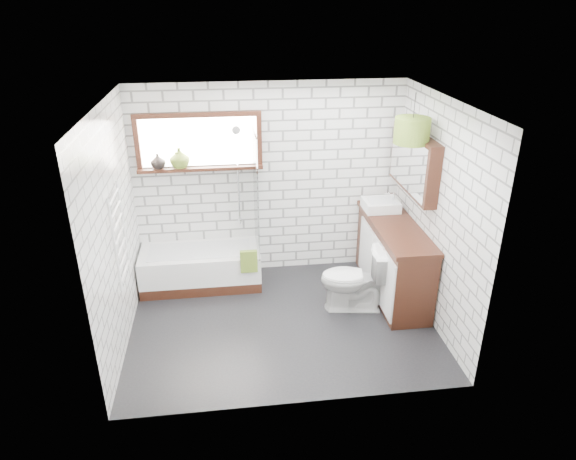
{
  "coord_description": "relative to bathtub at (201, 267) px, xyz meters",
  "views": [
    {
      "loc": [
        -0.56,
        -4.88,
        3.44
      ],
      "look_at": [
        0.1,
        0.25,
        1.04
      ],
      "focal_mm": 32.0,
      "sensor_mm": 36.0,
      "label": 1
    }
  ],
  "objects": [
    {
      "name": "basin",
      "position": [
        2.3,
        -0.04,
        0.76
      ],
      "size": [
        0.43,
        0.38,
        0.13
      ],
      "primitive_type": "cube",
      "color": "white",
      "rests_on": "vanity"
    },
    {
      "name": "vase_dark",
      "position": [
        -0.43,
        0.26,
        1.33
      ],
      "size": [
        0.2,
        0.2,
        0.19
      ],
      "primitive_type": "imported",
      "rotation": [
        0.0,
        0.0,
        0.13
      ],
      "color": "black",
      "rests_on": "window"
    },
    {
      "name": "wall_left",
      "position": [
        -0.78,
        -0.97,
        1.01
      ],
      "size": [
        0.01,
        2.6,
        2.5
      ],
      "primitive_type": "cube",
      "color": "white",
      "rests_on": "ground"
    },
    {
      "name": "towel_radiator",
      "position": [
        -0.73,
        -0.97,
        0.96
      ],
      "size": [
        0.06,
        0.52,
        1.0
      ],
      "primitive_type": "cube",
      "color": "white",
      "rests_on": "wall_left"
    },
    {
      "name": "window",
      "position": [
        0.08,
        0.29,
        1.56
      ],
      "size": [
        1.52,
        0.16,
        0.68
      ],
      "primitive_type": "cube",
      "color": "black",
      "rests_on": "wall_back"
    },
    {
      "name": "toilet",
      "position": [
        1.8,
        -0.8,
        0.15
      ],
      "size": [
        0.55,
        0.83,
        0.79
      ],
      "primitive_type": "imported",
      "rotation": [
        0.0,
        0.0,
        -1.72
      ],
      "color": "white",
      "rests_on": "floor"
    },
    {
      "name": "vase_olive",
      "position": [
        -0.17,
        0.26,
        1.36
      ],
      "size": [
        0.28,
        0.28,
        0.25
      ],
      "primitive_type": "imported",
      "rotation": [
        0.0,
        0.0,
        -0.18
      ],
      "color": "olive",
      "rests_on": "window"
    },
    {
      "name": "shower_screen",
      "position": [
        0.73,
        0.0,
        0.99
      ],
      "size": [
        0.02,
        0.72,
        1.5
      ],
      "primitive_type": "cube",
      "color": "white",
      "rests_on": "bathtub"
    },
    {
      "name": "wall_right",
      "position": [
        2.63,
        -0.97,
        1.01
      ],
      "size": [
        0.01,
        2.6,
        2.5
      ],
      "primitive_type": "cube",
      "color": "white",
      "rests_on": "ground"
    },
    {
      "name": "vanity",
      "position": [
        2.36,
        -0.5,
        0.23
      ],
      "size": [
        0.53,
        1.64,
        0.94
      ],
      "primitive_type": "cube",
      "color": "black",
      "rests_on": "floor"
    },
    {
      "name": "towel_green",
      "position": [
        0.6,
        -0.33,
        0.22
      ],
      "size": [
        0.21,
        0.06,
        0.29
      ],
      "primitive_type": "cube",
      "color": "#5A7623",
      "rests_on": "bathtub"
    },
    {
      "name": "wall_front",
      "position": [
        0.93,
        -2.27,
        1.01
      ],
      "size": [
        3.4,
        0.01,
        2.5
      ],
      "primitive_type": "cube",
      "color": "white",
      "rests_on": "ground"
    },
    {
      "name": "pendant",
      "position": [
        2.38,
        -0.65,
        1.86
      ],
      "size": [
        0.38,
        0.38,
        0.28
      ],
      "primitive_type": "cylinder",
      "color": "#5A7623",
      "rests_on": "ceiling"
    },
    {
      "name": "tap",
      "position": [
        2.46,
        -0.04,
        0.83
      ],
      "size": [
        0.04,
        0.04,
        0.18
      ],
      "primitive_type": "cylinder",
      "rotation": [
        0.0,
        0.0,
        0.42
      ],
      "color": "silver",
      "rests_on": "vanity"
    },
    {
      "name": "bathtub",
      "position": [
        0.0,
        0.0,
        0.0
      ],
      "size": [
        1.5,
        0.66,
        0.48
      ],
      "primitive_type": "cube",
      "color": "white",
      "rests_on": "floor"
    },
    {
      "name": "ceiling",
      "position": [
        0.93,
        -0.97,
        2.26
      ],
      "size": [
        3.4,
        2.6,
        0.01
      ],
      "primitive_type": "cube",
      "color": "white",
      "rests_on": "ground"
    },
    {
      "name": "bottle",
      "position": [
        -0.19,
        0.26,
        1.33
      ],
      "size": [
        0.07,
        0.07,
        0.19
      ],
      "primitive_type": "cylinder",
      "rotation": [
        0.0,
        0.0,
        0.08
      ],
      "color": "olive",
      "rests_on": "window"
    },
    {
      "name": "floor",
      "position": [
        0.93,
        -0.97,
        -0.25
      ],
      "size": [
        3.4,
        2.6,
        0.01
      ],
      "primitive_type": "cube",
      "color": "black",
      "rests_on": "ground"
    },
    {
      "name": "towel_beige",
      "position": [
        0.6,
        -0.33,
        0.22
      ],
      "size": [
        0.2,
        0.05,
        0.25
      ],
      "primitive_type": "cube",
      "color": "tan",
      "rests_on": "bathtub"
    },
    {
      "name": "shower_riser",
      "position": [
        0.53,
        0.29,
        1.11
      ],
      "size": [
        0.02,
        0.02,
        1.3
      ],
      "primitive_type": "cylinder",
      "color": "silver",
      "rests_on": "wall_back"
    },
    {
      "name": "wall_back",
      "position": [
        0.93,
        0.34,
        1.01
      ],
      "size": [
        3.4,
        0.01,
        2.5
      ],
      "primitive_type": "cube",
      "color": "white",
      "rests_on": "ground"
    },
    {
      "name": "mirror_cabinet",
      "position": [
        2.55,
        -0.37,
        1.41
      ],
      "size": [
        0.16,
        1.2,
        0.7
      ],
      "primitive_type": "cube",
      "color": "black",
      "rests_on": "wall_right"
    }
  ]
}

